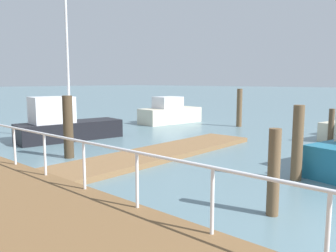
{
  "coord_description": "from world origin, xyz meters",
  "views": [
    {
      "loc": [
        -7.36,
        0.04,
        2.75
      ],
      "look_at": [
        0.34,
        6.9,
        1.39
      ],
      "focal_mm": 36.66,
      "sensor_mm": 36.0,
      "label": 1
    }
  ],
  "objects": [
    {
      "name": "moored_boat_2",
      "position": [
        9.46,
        14.86,
        0.66
      ],
      "size": [
        4.37,
        2.23,
        1.73
      ],
      "color": "beige",
      "rests_on": "ground_plane"
    },
    {
      "name": "dock_piling_5",
      "position": [
        1.96,
        3.56,
        1.05
      ],
      "size": [
        0.3,
        0.3,
        2.1
      ],
      "primitive_type": "cylinder",
      "color": "brown",
      "rests_on": "ground_plane"
    },
    {
      "name": "dock_piling_2",
      "position": [
        8.7,
        4.65,
        0.77
      ],
      "size": [
        0.24,
        0.24,
        1.53
      ],
      "primitive_type": "cylinder",
      "color": "brown",
      "rests_on": "ground_plane"
    },
    {
      "name": "dock_piling_3",
      "position": [
        10.89,
        10.53,
        1.14
      ],
      "size": [
        0.32,
        0.32,
        2.28
      ],
      "primitive_type": "cylinder",
      "color": "brown",
      "rests_on": "ground_plane"
    },
    {
      "name": "dock_piling_0",
      "position": [
        -0.87,
        2.94,
        0.9
      ],
      "size": [
        0.25,
        0.25,
        1.81
      ],
      "primitive_type": "cylinder",
      "color": "brown",
      "rests_on": "ground_plane"
    },
    {
      "name": "floating_dock",
      "position": [
        1.52,
        8.57,
        0.09
      ],
      "size": [
        10.04,
        2.0,
        0.18
      ],
      "primitive_type": "cube",
      "color": "olive",
      "rests_on": "ground_plane"
    },
    {
      "name": "boardwalk_railing",
      "position": [
        -3.15,
        8.74,
        1.24
      ],
      "size": [
        0.06,
        25.16,
        1.08
      ],
      "color": "white",
      "rests_on": "boardwalk"
    },
    {
      "name": "dock_piling_1",
      "position": [
        -0.7,
        10.74,
        1.12
      ],
      "size": [
        0.35,
        0.35,
        2.23
      ],
      "primitive_type": "cylinder",
      "color": "#473826",
      "rests_on": "ground_plane"
    },
    {
      "name": "moored_boat_0",
      "position": [
        1.25,
        14.13,
        0.76
      ],
      "size": [
        4.97,
        2.36,
        6.74
      ],
      "color": "black",
      "rests_on": "ground_plane"
    }
  ]
}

